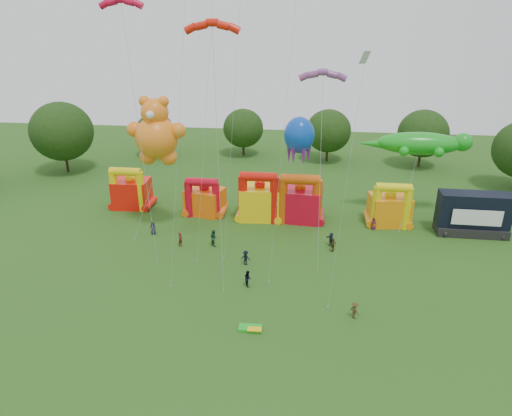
# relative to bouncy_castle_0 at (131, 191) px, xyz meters

# --- Properties ---
(ground) EXTENTS (160.00, 160.00, 0.00)m
(ground) POSITION_rel_bouncy_castle_0_xyz_m (19.87, -28.48, -2.35)
(ground) COLOR #285417
(ground) RESTS_ON ground
(tree_ring) EXTENTS (122.25, 124.34, 12.07)m
(tree_ring) POSITION_rel_bouncy_castle_0_xyz_m (18.70, -27.88, 3.91)
(tree_ring) COLOR #352314
(tree_ring) RESTS_ON ground
(bouncy_castle_0) EXTENTS (5.01, 4.09, 6.16)m
(bouncy_castle_0) POSITION_rel_bouncy_castle_0_xyz_m (0.00, 0.00, 0.00)
(bouncy_castle_0) COLOR red
(bouncy_castle_0) RESTS_ON ground
(bouncy_castle_1) EXTENTS (5.53, 4.85, 5.48)m
(bouncy_castle_1) POSITION_rel_bouncy_castle_0_xyz_m (10.72, -1.09, -0.25)
(bouncy_castle_1) COLOR #FA620D
(bouncy_castle_1) RESTS_ON ground
(bouncy_castle_2) EXTENTS (5.51, 4.56, 6.85)m
(bouncy_castle_2) POSITION_rel_bouncy_castle_0_xyz_m (18.29, -1.79, 0.25)
(bouncy_castle_2) COLOR yellow
(bouncy_castle_2) RESTS_ON ground
(bouncy_castle_3) EXTENTS (5.99, 4.97, 6.71)m
(bouncy_castle_3) POSITION_rel_bouncy_castle_0_xyz_m (23.55, -1.59, 0.19)
(bouncy_castle_3) COLOR red
(bouncy_castle_3) RESTS_ON ground
(bouncy_castle_4) EXTENTS (5.43, 4.63, 5.99)m
(bouncy_castle_4) POSITION_rel_bouncy_castle_0_xyz_m (35.04, -1.60, -0.07)
(bouncy_castle_4) COLOR orange
(bouncy_castle_4) RESTS_ON ground
(stage_trailer) EXTENTS (8.35, 3.31, 5.30)m
(stage_trailer) POSITION_rel_bouncy_castle_0_xyz_m (44.69, -3.23, 0.21)
(stage_trailer) COLOR black
(stage_trailer) RESTS_ON ground
(teddy_bear_kite) EXTENTS (7.05, 6.03, 16.71)m
(teddy_bear_kite) POSITION_rel_bouncy_castle_0_xyz_m (6.25, -7.13, 7.30)
(teddy_bear_kite) COLOR orange
(teddy_bear_kite) RESTS_ON ground
(gecko_kite) EXTENTS (14.26, 9.32, 11.33)m
(gecko_kite) POSITION_rel_bouncy_castle_0_xyz_m (37.88, 0.78, 4.41)
(gecko_kite) COLOR #16A01B
(gecko_kite) RESTS_ON ground
(octopus_kite) EXTENTS (3.93, 5.75, 13.26)m
(octopus_kite) POSITION_rel_bouncy_castle_0_xyz_m (23.44, 0.13, 5.52)
(octopus_kite) COLOR #0C43BA
(octopus_kite) RESTS_ON ground
(parafoil_kites) EXTENTS (25.33, 12.02, 27.49)m
(parafoil_kites) POSITION_rel_bouncy_castle_0_xyz_m (10.50, -12.67, 10.56)
(parafoil_kites) COLOR red
(parafoil_kites) RESTS_ON ground
(diamond_kites) EXTENTS (18.04, 14.95, 36.49)m
(diamond_kites) POSITION_rel_bouncy_castle_0_xyz_m (17.91, -13.91, 13.02)
(diamond_kites) COLOR #DB3F0A
(diamond_kites) RESTS_ON ground
(folded_kite_bundle) EXTENTS (2.02, 1.14, 0.31)m
(folded_kite_bundle) POSITION_rel_bouncy_castle_0_xyz_m (20.25, -25.40, -2.21)
(folded_kite_bundle) COLOR green
(folded_kite_bundle) RESTS_ON ground
(spectator_0) EXTENTS (0.87, 0.61, 1.68)m
(spectator_0) POSITION_rel_bouncy_castle_0_xyz_m (5.82, -8.19, -1.51)
(spectator_0) COLOR #212036
(spectator_0) RESTS_ON ground
(spectator_1) EXTENTS (0.61, 0.74, 1.75)m
(spectator_1) POSITION_rel_bouncy_castle_0_xyz_m (10.06, -10.96, -1.47)
(spectator_1) COLOR #5A191A
(spectator_1) RESTS_ON ground
(spectator_2) EXTENTS (1.19, 1.21, 1.97)m
(spectator_2) POSITION_rel_bouncy_castle_0_xyz_m (13.87, -10.28, -1.36)
(spectator_2) COLOR #193F2B
(spectator_2) RESTS_ON ground
(spectator_3) EXTENTS (1.18, 0.83, 1.65)m
(spectator_3) POSITION_rel_bouncy_castle_0_xyz_m (18.23, -14.34, -1.52)
(spectator_3) COLOR black
(spectator_3) RESTS_ON ground
(spectator_4) EXTENTS (0.89, 1.01, 1.64)m
(spectator_4) POSITION_rel_bouncy_castle_0_xyz_m (27.68, -10.13, -1.53)
(spectator_4) COLOR #473A1C
(spectator_4) RESTS_ON ground
(spectator_5) EXTENTS (1.26, 1.58, 1.68)m
(spectator_5) POSITION_rel_bouncy_castle_0_xyz_m (27.46, -8.77, -1.51)
(spectator_5) COLOR #202536
(spectator_5) RESTS_ON ground
(spectator_6) EXTENTS (0.93, 0.90, 1.61)m
(spectator_6) POSITION_rel_bouncy_castle_0_xyz_m (33.01, -3.48, -1.54)
(spectator_6) COLOR maroon
(spectator_6) RESTS_ON ground
(spectator_7) EXTENTS (0.71, 0.66, 1.62)m
(spectator_7) POSITION_rel_bouncy_castle_0_xyz_m (41.83, -3.69, -1.54)
(spectator_7) COLOR #173A20
(spectator_7) RESTS_ON ground
(spectator_8) EXTENTS (0.94, 1.02, 1.69)m
(spectator_8) POSITION_rel_bouncy_castle_0_xyz_m (19.04, -18.49, -1.51)
(spectator_8) COLOR black
(spectator_8) RESTS_ON ground
(spectator_9) EXTENTS (1.11, 1.15, 1.57)m
(spectator_9) POSITION_rel_bouncy_castle_0_xyz_m (29.14, -22.64, -1.56)
(spectator_9) COLOR #44331B
(spectator_9) RESTS_ON ground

